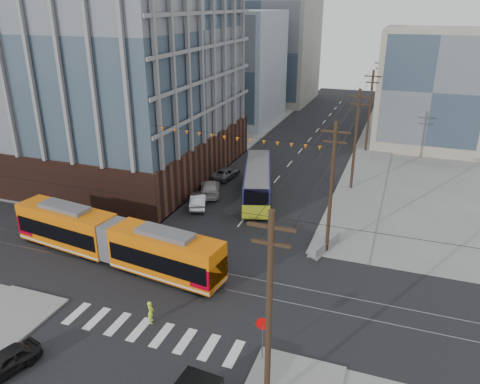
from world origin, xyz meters
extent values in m
plane|color=slate|center=(0.00, 0.00, 0.00)|extent=(160.00, 160.00, 0.00)
cube|color=#381E16|center=(-22.00, 23.00, 14.30)|extent=(30.00, 25.00, 28.60)
cube|color=#8C99A5|center=(-17.00, 52.00, 9.00)|extent=(18.00, 16.00, 18.00)
cube|color=gray|center=(16.00, 48.00, 8.00)|extent=(14.00, 14.00, 16.00)
cube|color=gray|center=(-14.00, 72.00, 10.00)|extent=(16.00, 18.00, 20.00)
cube|color=#8C99A5|center=(18.00, 68.00, 7.00)|extent=(16.00, 16.00, 14.00)
cylinder|color=black|center=(8.50, -6.00, 5.50)|extent=(0.30, 0.30, 11.00)
cylinder|color=black|center=(8.50, 56.00, 5.50)|extent=(0.30, 0.30, 11.00)
imported|color=black|center=(-5.84, -8.71, 0.67)|extent=(2.60, 4.23, 1.34)
imported|color=#A8ADB4|center=(-5.30, 15.76, 0.73)|extent=(3.02, 4.67, 1.45)
imported|color=#BAB7B6|center=(-5.48, 19.12, 0.72)|extent=(3.72, 5.37, 1.44)
imported|color=slate|center=(-5.75, 24.41, 0.62)|extent=(2.60, 4.71, 1.25)
imported|color=#C9FF28|center=(-0.46, -2.08, 0.78)|extent=(0.57, 0.67, 1.56)
cube|color=slate|center=(8.30, 11.37, 0.42)|extent=(2.23, 4.33, 0.85)
camera|label=1|loc=(13.39, -23.43, 19.18)|focal=35.00mm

